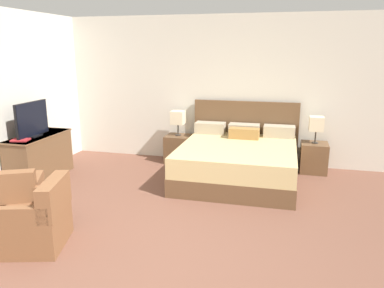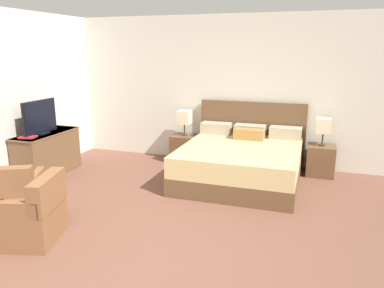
{
  "view_description": "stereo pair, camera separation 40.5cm",
  "coord_description": "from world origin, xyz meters",
  "px_view_note": "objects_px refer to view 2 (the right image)",
  "views": [
    {
      "loc": [
        1.28,
        -3.02,
        2.1
      ],
      "look_at": [
        -0.02,
        2.13,
        0.75
      ],
      "focal_mm": 35.0,
      "sensor_mm": 36.0,
      "label": 1
    },
    {
      "loc": [
        1.67,
        -2.91,
        2.1
      ],
      "look_at": [
        -0.02,
        2.13,
        0.75
      ],
      "focal_mm": 35.0,
      "sensor_mm": 36.0,
      "label": 2
    }
  ],
  "objects_px": {
    "nightstand_right": "(321,160)",
    "tv": "(40,118)",
    "table_lamp_left": "(184,118)",
    "dresser": "(47,153)",
    "table_lamp_right": "(324,126)",
    "book_red_cover": "(28,137)",
    "nightstand_left": "(184,148)",
    "bed": "(241,161)",
    "armchair_by_window": "(12,198)",
    "armchair_companion": "(30,216)"
  },
  "relations": [
    {
      "from": "table_lamp_left",
      "to": "dresser",
      "type": "relative_size",
      "value": 0.38
    },
    {
      "from": "nightstand_left",
      "to": "table_lamp_right",
      "type": "height_order",
      "value": "table_lamp_right"
    },
    {
      "from": "bed",
      "to": "dresser",
      "type": "xyz_separation_m",
      "value": [
        -3.2,
        -0.75,
        0.05
      ]
    },
    {
      "from": "armchair_by_window",
      "to": "nightstand_right",
      "type": "bearing_deg",
      "value": 39.91
    },
    {
      "from": "nightstand_right",
      "to": "table_lamp_right",
      "type": "distance_m",
      "value": 0.6
    },
    {
      "from": "book_red_cover",
      "to": "armchair_companion",
      "type": "bearing_deg",
      "value": -49.01
    },
    {
      "from": "dresser",
      "to": "armchair_by_window",
      "type": "height_order",
      "value": "armchair_by_window"
    },
    {
      "from": "table_lamp_left",
      "to": "table_lamp_right",
      "type": "bearing_deg",
      "value": 0.0
    },
    {
      "from": "nightstand_right",
      "to": "table_lamp_right",
      "type": "relative_size",
      "value": 1.12
    },
    {
      "from": "nightstand_right",
      "to": "armchair_by_window",
      "type": "xyz_separation_m",
      "value": [
        -3.67,
        -3.07,
        0.02
      ]
    },
    {
      "from": "dresser",
      "to": "nightstand_left",
      "type": "bearing_deg",
      "value": 36.52
    },
    {
      "from": "nightstand_left",
      "to": "armchair_by_window",
      "type": "relative_size",
      "value": 0.56
    },
    {
      "from": "bed",
      "to": "nightstand_left",
      "type": "bearing_deg",
      "value": 150.24
    },
    {
      "from": "nightstand_right",
      "to": "tv",
      "type": "distance_m",
      "value": 4.76
    },
    {
      "from": "armchair_companion",
      "to": "book_red_cover",
      "type": "bearing_deg",
      "value": 130.99
    },
    {
      "from": "table_lamp_right",
      "to": "book_red_cover",
      "type": "relative_size",
      "value": 1.88
    },
    {
      "from": "nightstand_left",
      "to": "dresser",
      "type": "distance_m",
      "value": 2.45
    },
    {
      "from": "table_lamp_right",
      "to": "armchair_companion",
      "type": "xyz_separation_m",
      "value": [
        -3.09,
        -3.42,
        -0.57
      ]
    },
    {
      "from": "table_lamp_left",
      "to": "tv",
      "type": "relative_size",
      "value": 0.62
    },
    {
      "from": "tv",
      "to": "armchair_companion",
      "type": "xyz_separation_m",
      "value": [
        1.35,
        -1.86,
        -0.72
      ]
    },
    {
      "from": "tv",
      "to": "armchair_companion",
      "type": "bearing_deg",
      "value": -54.16
    },
    {
      "from": "table_lamp_left",
      "to": "tv",
      "type": "xyz_separation_m",
      "value": [
        -1.96,
        -1.55,
        0.15
      ]
    },
    {
      "from": "book_red_cover",
      "to": "tv",
      "type": "bearing_deg",
      "value": 87.92
    },
    {
      "from": "nightstand_right",
      "to": "armchair_by_window",
      "type": "distance_m",
      "value": 4.79
    },
    {
      "from": "book_red_cover",
      "to": "armchair_by_window",
      "type": "xyz_separation_m",
      "value": [
        0.77,
        -1.22,
        -0.46
      ]
    },
    {
      "from": "tv",
      "to": "nightstand_right",
      "type": "bearing_deg",
      "value": 19.28
    },
    {
      "from": "nightstand_left",
      "to": "armchair_companion",
      "type": "xyz_separation_m",
      "value": [
        -0.62,
        -3.42,
        0.02
      ]
    },
    {
      "from": "nightstand_left",
      "to": "nightstand_right",
      "type": "relative_size",
      "value": 1.0
    },
    {
      "from": "nightstand_right",
      "to": "book_red_cover",
      "type": "relative_size",
      "value": 2.1
    },
    {
      "from": "bed",
      "to": "dresser",
      "type": "distance_m",
      "value": 3.29
    },
    {
      "from": "table_lamp_left",
      "to": "tv",
      "type": "distance_m",
      "value": 2.51
    },
    {
      "from": "table_lamp_left",
      "to": "dresser",
      "type": "distance_m",
      "value": 2.49
    },
    {
      "from": "tv",
      "to": "table_lamp_right",
      "type": "bearing_deg",
      "value": 19.3
    },
    {
      "from": "table_lamp_right",
      "to": "armchair_companion",
      "type": "relative_size",
      "value": 0.55
    },
    {
      "from": "book_red_cover",
      "to": "armchair_companion",
      "type": "height_order",
      "value": "book_red_cover"
    },
    {
      "from": "dresser",
      "to": "book_red_cover",
      "type": "relative_size",
      "value": 4.97
    },
    {
      "from": "table_lamp_right",
      "to": "book_red_cover",
      "type": "distance_m",
      "value": 4.82
    },
    {
      "from": "bed",
      "to": "book_red_cover",
      "type": "relative_size",
      "value": 8.19
    },
    {
      "from": "nightstand_left",
      "to": "armchair_by_window",
      "type": "height_order",
      "value": "armchair_by_window"
    },
    {
      "from": "nightstand_right",
      "to": "dresser",
      "type": "height_order",
      "value": "dresser"
    },
    {
      "from": "book_red_cover",
      "to": "armchair_by_window",
      "type": "relative_size",
      "value": 0.27
    },
    {
      "from": "nightstand_right",
      "to": "table_lamp_left",
      "type": "distance_m",
      "value": 2.54
    },
    {
      "from": "nightstand_left",
      "to": "nightstand_right",
      "type": "height_order",
      "value": "same"
    },
    {
      "from": "table_lamp_left",
      "to": "table_lamp_right",
      "type": "distance_m",
      "value": 2.47
    },
    {
      "from": "table_lamp_right",
      "to": "armchair_by_window",
      "type": "distance_m",
      "value": 4.82
    },
    {
      "from": "bed",
      "to": "book_red_cover",
      "type": "height_order",
      "value": "bed"
    },
    {
      "from": "nightstand_left",
      "to": "tv",
      "type": "distance_m",
      "value": 2.61
    },
    {
      "from": "armchair_companion",
      "to": "dresser",
      "type": "bearing_deg",
      "value": 124.56
    },
    {
      "from": "bed",
      "to": "table_lamp_right",
      "type": "bearing_deg",
      "value": 29.83
    },
    {
      "from": "bed",
      "to": "nightstand_right",
      "type": "bearing_deg",
      "value": 29.78
    }
  ]
}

